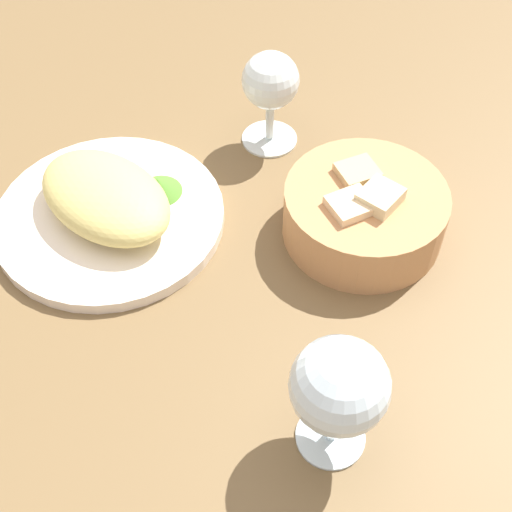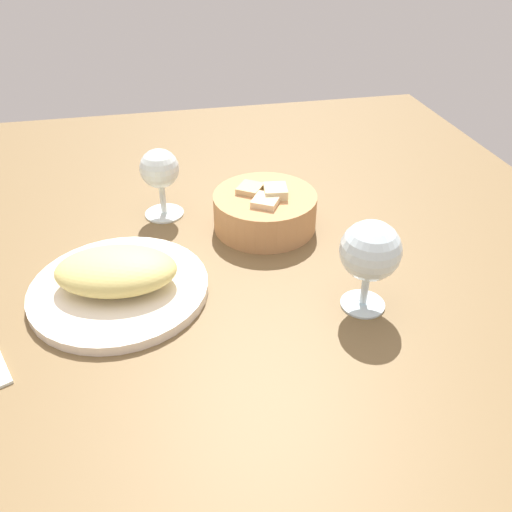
# 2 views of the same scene
# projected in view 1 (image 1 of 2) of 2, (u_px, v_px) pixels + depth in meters

# --- Properties ---
(ground_plane) EXTENTS (1.40, 1.40, 0.02)m
(ground_plane) POSITION_uv_depth(u_px,v_px,m) (181.00, 241.00, 0.76)
(ground_plane) COLOR brown
(plate) EXTENTS (0.24, 0.24, 0.01)m
(plate) POSITION_uv_depth(u_px,v_px,m) (110.00, 217.00, 0.75)
(plate) COLOR white
(plate) RESTS_ON ground_plane
(omelette) EXTENTS (0.18, 0.13, 0.05)m
(omelette) POSITION_uv_depth(u_px,v_px,m) (105.00, 197.00, 0.73)
(omelette) COLOR #D3C26D
(omelette) RESTS_ON plate
(lettuce_garnish) EXTENTS (0.05, 0.05, 0.02)m
(lettuce_garnish) POSITION_uv_depth(u_px,v_px,m) (159.00, 186.00, 0.76)
(lettuce_garnish) COLOR #4B822A
(lettuce_garnish) RESTS_ON plate
(bread_basket) EXTENTS (0.17, 0.17, 0.07)m
(bread_basket) POSITION_uv_depth(u_px,v_px,m) (364.00, 212.00, 0.73)
(bread_basket) COLOR tan
(bread_basket) RESTS_ON ground_plane
(wine_glass_near) EXTENTS (0.08, 0.08, 0.13)m
(wine_glass_near) POSITION_uv_depth(u_px,v_px,m) (339.00, 389.00, 0.53)
(wine_glass_near) COLOR silver
(wine_glass_near) RESTS_ON ground_plane
(wine_glass_far) EXTENTS (0.07, 0.07, 0.12)m
(wine_glass_far) POSITION_uv_depth(u_px,v_px,m) (271.00, 87.00, 0.79)
(wine_glass_far) COLOR silver
(wine_glass_far) RESTS_ON ground_plane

